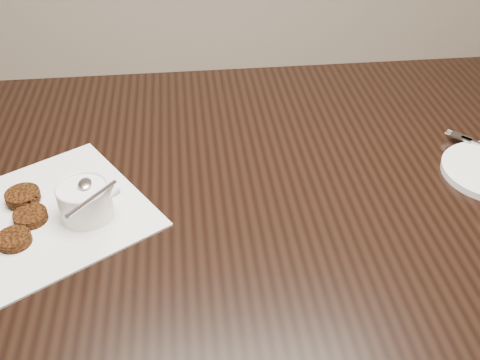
# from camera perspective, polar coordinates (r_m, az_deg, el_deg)

# --- Properties ---
(table) EXTENTS (1.51, 0.97, 0.75)m
(table) POSITION_cam_1_polar(r_m,az_deg,el_deg) (1.31, 0.10, -13.41)
(table) COLOR black
(table) RESTS_ON floor
(napkin) EXTENTS (0.44, 0.44, 0.00)m
(napkin) POSITION_cam_1_polar(r_m,az_deg,el_deg) (1.03, -19.17, -3.35)
(napkin) COLOR white
(napkin) RESTS_ON table
(sauce_ramekin) EXTENTS (0.14, 0.14, 0.13)m
(sauce_ramekin) POSITION_cam_1_polar(r_m,az_deg,el_deg) (0.97, -15.89, -0.58)
(sauce_ramekin) COLOR white
(sauce_ramekin) RESTS_ON napkin
(patty_cluster) EXTENTS (0.23, 0.23, 0.02)m
(patty_cluster) POSITION_cam_1_polar(r_m,az_deg,el_deg) (1.04, -22.87, -3.40)
(patty_cluster) COLOR #5A270B
(patty_cluster) RESTS_ON napkin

